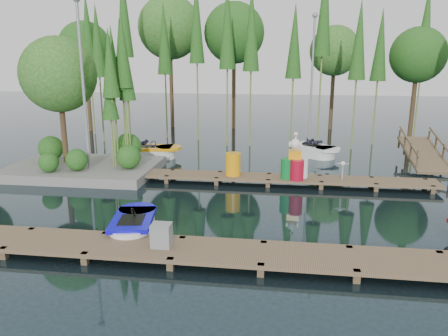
# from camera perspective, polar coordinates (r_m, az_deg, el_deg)

# --- Properties ---
(ground_plane) EXTENTS (90.00, 90.00, 0.00)m
(ground_plane) POSITION_cam_1_polar(r_m,az_deg,el_deg) (15.39, -2.11, -4.37)
(ground_plane) COLOR #1D2E36
(near_dock) EXTENTS (18.00, 1.50, 0.50)m
(near_dock) POSITION_cam_1_polar(r_m,az_deg,el_deg) (11.21, -6.20, -10.54)
(near_dock) COLOR brown
(near_dock) RESTS_ON ground
(far_dock) EXTENTS (15.00, 1.20, 0.50)m
(far_dock) POSITION_cam_1_polar(r_m,az_deg,el_deg) (17.56, 2.52, -1.20)
(far_dock) COLOR brown
(far_dock) RESTS_ON ground
(island) EXTENTS (6.20, 4.20, 6.75)m
(island) POSITION_cam_1_polar(r_m,az_deg,el_deg) (19.82, -18.89, 8.53)
(island) COLOR slate
(island) RESTS_ON ground
(tree_screen) EXTENTS (34.42, 18.53, 10.31)m
(tree_screen) POSITION_cam_1_polar(r_m,az_deg,el_deg) (25.39, -2.62, 17.02)
(tree_screen) COLOR #48341E
(tree_screen) RESTS_ON ground
(lamp_island) EXTENTS (0.30, 0.30, 7.25)m
(lamp_island) POSITION_cam_1_polar(r_m,az_deg,el_deg) (18.69, -18.02, 11.61)
(lamp_island) COLOR gray
(lamp_island) RESTS_ON ground
(lamp_rear) EXTENTS (0.30, 0.30, 7.25)m
(lamp_rear) POSITION_cam_1_polar(r_m,az_deg,el_deg) (25.39, 11.47, 12.57)
(lamp_rear) COLOR gray
(lamp_rear) RESTS_ON ground
(ramp) EXTENTS (1.50, 3.94, 1.49)m
(ramp) POSITION_cam_1_polar(r_m,az_deg,el_deg) (22.24, 24.60, 1.77)
(ramp) COLOR brown
(ramp) RESTS_ON ground
(boat_blue) EXTENTS (1.49, 2.60, 0.82)m
(boat_blue) POSITION_cam_1_polar(r_m,az_deg,el_deg) (12.84, -11.73, -7.42)
(boat_blue) COLOR white
(boat_blue) RESTS_ON ground
(boat_yellow_far) EXTENTS (2.88, 1.49, 1.40)m
(boat_yellow_far) POSITION_cam_1_polar(r_m,az_deg,el_deg) (22.16, -9.45, 2.08)
(boat_yellow_far) COLOR white
(boat_yellow_far) RESTS_ON ground
(boat_white_far) EXTENTS (2.86, 2.64, 1.28)m
(boat_white_far) POSITION_cam_1_polar(r_m,az_deg,el_deg) (22.65, 11.64, 2.22)
(boat_white_far) COLOR white
(boat_white_far) RESTS_ON ground
(utility_cabinet) EXTENTS (0.49, 0.41, 0.60)m
(utility_cabinet) POSITION_cam_1_polar(r_m,az_deg,el_deg) (11.16, -8.16, -8.68)
(utility_cabinet) COLOR gray
(utility_cabinet) RESTS_ON near_dock
(yellow_barrel) EXTENTS (0.61, 0.61, 0.91)m
(yellow_barrel) POSITION_cam_1_polar(r_m,az_deg,el_deg) (17.47, 1.18, 0.51)
(yellow_barrel) COLOR #F69D0C
(yellow_barrel) RESTS_ON far_dock
(drum_cluster) EXTENTS (1.06, 0.97, 1.83)m
(drum_cluster) POSITION_cam_1_polar(r_m,az_deg,el_deg) (17.19, 9.28, 0.38)
(drum_cluster) COLOR #0C742C
(drum_cluster) RESTS_ON far_dock
(seagull_post) EXTENTS (0.45, 0.24, 0.72)m
(seagull_post) POSITION_cam_1_polar(r_m,az_deg,el_deg) (17.49, 15.24, 0.11)
(seagull_post) COLOR gray
(seagull_post) RESTS_ON far_dock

